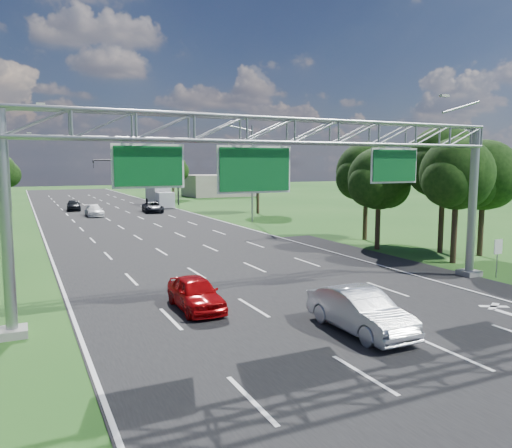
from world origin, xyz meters
TOP-DOWN VIEW (x-y plane):
  - ground at (0.00, 30.00)m, footprint 220.00×220.00m
  - road at (0.00, 30.00)m, footprint 18.00×180.00m
  - road_flare at (10.20, 14.00)m, footprint 3.00×30.00m
  - sign_gantry at (0.33, 12.00)m, footprint 23.50×1.00m
  - regulatory_sign at (12.40, 10.98)m, footprint 0.60×0.08m
  - traffic_signal at (7.48, 65.00)m, footprint 12.21×0.24m
  - streetlight_l_near at (-11.30, 30.00)m, footprint 2.97×0.22m
  - streetlight_l_far at (-11.30, 65.00)m, footprint 2.97×0.22m
  - streetlight_r_mid at (11.30, 40.00)m, footprint 2.97×0.22m
  - tree_cluster_right at (14.80, 19.19)m, footprint 9.91×14.60m
  - tree_verge_rd at (16.08, 48.04)m, footprint 5.76×4.80m
  - tree_verge_re at (14.08, 78.04)m, footprint 5.76×4.80m
  - building_right at (24.00, 82.00)m, footprint 12.00×9.00m
  - red_coupe at (-4.05, 12.39)m, footprint 1.70×4.12m
  - silver_sedan at (0.43, 7.11)m, footprint 1.69×4.77m
  - car_queue_a at (-2.67, 53.32)m, footprint 1.83×4.46m
  - car_queue_b at (4.66, 55.00)m, footprint 2.60×4.96m
  - car_queue_c at (-4.10, 61.97)m, footprint 2.01×4.33m
  - box_truck at (8.00, 64.55)m, footprint 2.46×8.02m

SIDE VIEW (x-z plane):
  - ground at x=0.00m, z-range 0.00..0.00m
  - road at x=0.00m, z-range -0.01..0.01m
  - road_flare at x=10.20m, z-range -0.01..0.01m
  - car_queue_a at x=-2.67m, z-range 0.00..1.29m
  - car_queue_b at x=4.66m, z-range 0.00..1.33m
  - red_coupe at x=-4.05m, z-range 0.00..1.40m
  - car_queue_c at x=-4.10m, z-range 0.00..1.44m
  - silver_sedan at x=0.43m, z-range 0.00..1.57m
  - box_truck at x=8.00m, z-range -0.06..2.98m
  - regulatory_sign at x=12.40m, z-range 0.46..2.56m
  - building_right at x=24.00m, z-range 0.00..4.00m
  - traffic_signal at x=7.48m, z-range 1.67..8.67m
  - tree_verge_re at x=14.08m, z-range 1.28..9.12m
  - tree_cluster_right at x=14.80m, z-range 0.97..9.65m
  - streetlight_l_near at x=-11.30m, z-range 0.50..10.66m
  - streetlight_l_far at x=-11.30m, z-range 0.50..10.66m
  - streetlight_r_mid at x=11.30m, z-range 0.50..10.66m
  - tree_verge_rd at x=16.08m, z-range 1.49..9.77m
  - sign_gantry at x=0.33m, z-range 2.11..11.67m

